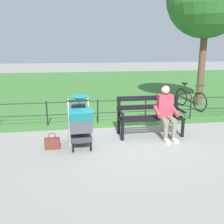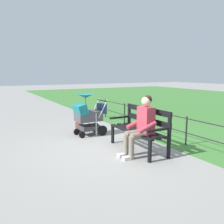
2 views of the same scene
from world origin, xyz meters
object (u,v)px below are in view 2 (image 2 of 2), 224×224
(person_on_bench, at_px, (142,124))
(stroller, at_px, (88,114))
(handbag, at_px, (79,127))
(park_bench, at_px, (141,127))

(person_on_bench, distance_m, stroller, 2.10)
(handbag, bearing_deg, park_bench, -166.11)
(park_bench, xyz_separation_m, person_on_bench, (-0.33, 0.22, 0.15))
(park_bench, bearing_deg, stroller, 17.49)
(handbag, bearing_deg, stroller, -176.80)
(park_bench, xyz_separation_m, stroller, (1.74, 0.55, 0.07))
(park_bench, bearing_deg, handbag, 13.89)
(person_on_bench, bearing_deg, stroller, 8.90)
(park_bench, height_order, stroller, stroller)
(park_bench, relative_size, handbag, 4.33)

